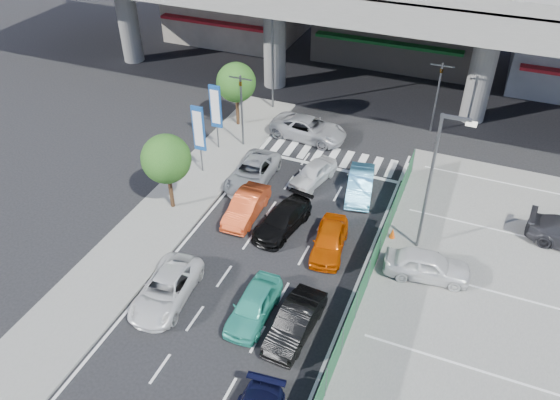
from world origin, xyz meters
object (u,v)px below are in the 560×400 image
at_px(taxi_teal_mid, 254,305).
at_px(sedan_white_mid_left, 166,289).
at_px(sedan_black_mid, 283,220).
at_px(traffic_light_left, 241,94).
at_px(crossing_wagon_silver, 309,129).
at_px(traffic_cone, 393,233).
at_px(signboard_far, 216,109).
at_px(hatch_black_mid_right, 295,322).
at_px(signboard_near, 199,131).
at_px(taxi_orange_right, 329,240).
at_px(taxi_orange_left, 246,206).
at_px(traffic_light_right, 440,80).
at_px(tree_far, 236,83).
at_px(street_lamp_right, 435,174).
at_px(tree_near, 166,159).
at_px(sedan_white_front_mid, 313,173).
at_px(street_lamp_left, 275,49).
at_px(parked_sedan_white, 427,265).
at_px(kei_truck_front_right, 360,185).
at_px(wagon_silver_front_left, 252,172).

bearing_deg(taxi_teal_mid, sedan_white_mid_left, -172.18).
bearing_deg(sedan_black_mid, traffic_light_left, 138.71).
distance_m(crossing_wagon_silver, traffic_cone, 11.70).
distance_m(signboard_far, hatch_black_mid_right, 16.94).
relative_size(signboard_near, signboard_far, 1.00).
height_order(sedan_white_mid_left, taxi_orange_right, taxi_orange_right).
distance_m(taxi_orange_left, sedan_black_mid, 2.37).
bearing_deg(traffic_light_right, tree_far, -161.31).
relative_size(taxi_teal_mid, taxi_orange_right, 1.00).
relative_size(street_lamp_right, signboard_near, 1.70).
xyz_separation_m(tree_near, taxi_orange_right, (9.69, -0.08, -2.70)).
relative_size(traffic_light_right, sedan_white_front_mid, 1.37).
height_order(street_lamp_left, crossing_wagon_silver, street_lamp_left).
xyz_separation_m(street_lamp_left, taxi_orange_left, (3.69, -13.07, -4.08)).
distance_m(traffic_light_left, sedan_black_mid, 10.00).
relative_size(taxi_orange_left, crossing_wagon_silver, 0.77).
height_order(traffic_light_left, sedan_black_mid, traffic_light_left).
xyz_separation_m(taxi_orange_left, taxi_orange_right, (5.33, -1.01, 0.00)).
distance_m(taxi_orange_left, parked_sedan_white, 10.52).
bearing_deg(traffic_light_right, parked_sedan_white, -81.27).
distance_m(traffic_light_right, tree_far, 14.05).
xyz_separation_m(signboard_far, parked_sedan_white, (15.43, -7.15, -2.27)).
distance_m(taxi_orange_left, crossing_wagon_silver, 9.79).
distance_m(sedan_white_mid_left, taxi_orange_left, 7.38).
relative_size(taxi_orange_left, taxi_orange_right, 1.03).
height_order(hatch_black_mid_right, parked_sedan_white, parked_sedan_white).
bearing_deg(tree_far, taxi_teal_mid, -61.95).
bearing_deg(traffic_light_left, crossing_wagon_silver, 35.31).
bearing_deg(tree_far, parked_sedan_white, -34.30).
bearing_deg(traffic_light_left, kei_truck_front_right, -15.46).
height_order(signboard_near, tree_near, tree_near).
bearing_deg(taxi_orange_right, street_lamp_left, 114.81).
bearing_deg(hatch_black_mid_right, kei_truck_front_right, 94.52).
height_order(taxi_teal_mid, taxi_orange_left, same).
distance_m(signboard_far, sedan_white_front_mid, 7.85).
xyz_separation_m(street_lamp_right, wagon_silver_front_left, (-10.94, 2.25, -4.08)).
bearing_deg(tree_far, sedan_white_mid_left, -75.50).
relative_size(taxi_orange_left, parked_sedan_white, 0.98).
bearing_deg(street_lamp_left, taxi_teal_mid, -70.00).
distance_m(traffic_light_left, traffic_cone, 13.64).
relative_size(street_lamp_right, taxi_teal_mid, 1.98).
xyz_separation_m(taxi_teal_mid, kei_truck_front_right, (1.95, 11.28, 0.00)).
bearing_deg(signboard_near, taxi_orange_left, -33.91).
distance_m(signboard_near, tree_far, 6.54).
relative_size(traffic_light_left, traffic_light_right, 1.00).
height_order(signboard_far, crossing_wagon_silver, signboard_far).
relative_size(taxi_teal_mid, sedan_white_front_mid, 1.07).
height_order(signboard_far, sedan_white_mid_left, signboard_far).
relative_size(taxi_teal_mid, kei_truck_front_right, 0.97).
height_order(traffic_light_right, wagon_silver_front_left, traffic_light_right).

